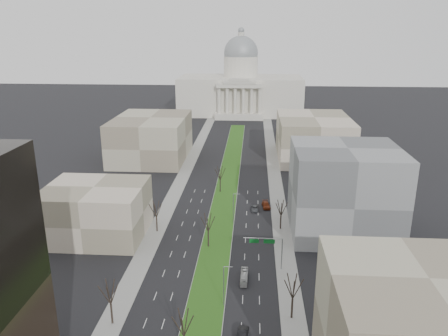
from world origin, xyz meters
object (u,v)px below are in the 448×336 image
at_px(car_black, 242,335).
at_px(car_red, 266,205).
at_px(car_grey_far, 255,208).
at_px(box_van, 244,277).

bearing_deg(car_black, car_red, 94.42).
bearing_deg(car_grey_far, box_van, -93.71).
bearing_deg(car_grey_far, car_black, -92.55).
bearing_deg(car_red, box_van, -104.06).
bearing_deg(car_black, car_grey_far, 97.55).
xyz_separation_m(car_grey_far, box_van, (-2.36, -39.99, 0.25)).
xyz_separation_m(car_black, box_van, (-0.06, 19.56, 0.09)).
distance_m(car_black, box_van, 19.56).
relative_size(car_black, car_red, 0.91).
height_order(car_red, box_van, box_van).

